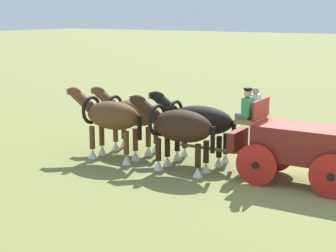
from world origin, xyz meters
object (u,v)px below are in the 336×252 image
at_px(draft_horse_rear_off, 198,121).
at_px(draft_horse_lead_off, 132,114).
at_px(draft_horse_rear_near, 178,127).
at_px(draft_horse_lead_near, 110,117).
at_px(show_wagon, 296,143).

bearing_deg(draft_horse_rear_off, draft_horse_lead_off, 1.69).
bearing_deg(draft_horse_lead_off, draft_horse_rear_off, -178.31).
xyz_separation_m(draft_horse_rear_off, draft_horse_lead_off, (2.60, 0.08, -0.02)).
relative_size(draft_horse_rear_near, draft_horse_rear_off, 0.94).
distance_m(draft_horse_rear_off, draft_horse_lead_near, 2.91).
bearing_deg(draft_horse_lead_near, draft_horse_rear_off, -151.73).
xyz_separation_m(draft_horse_rear_near, draft_horse_rear_off, (0.05, -1.30, -0.04)).
xyz_separation_m(draft_horse_rear_off, draft_horse_lead_near, (2.56, 1.38, 0.10)).
bearing_deg(show_wagon, draft_horse_rear_off, -8.93).
bearing_deg(show_wagon, draft_horse_rear_near, 12.33).
distance_m(show_wagon, draft_horse_rear_near, 3.53).
xyz_separation_m(show_wagon, draft_horse_lead_near, (6.04, 0.83, 0.26)).
bearing_deg(show_wagon, draft_horse_lead_near, 7.81).
xyz_separation_m(draft_horse_lead_near, draft_horse_lead_off, (0.05, -1.30, -0.12)).
xyz_separation_m(show_wagon, draft_horse_rear_off, (3.48, -0.55, 0.17)).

